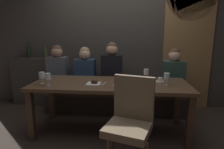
{
  "coord_description": "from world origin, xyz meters",
  "views": [
    {
      "loc": [
        0.28,
        -2.63,
        1.42
      ],
      "look_at": [
        0.02,
        0.09,
        0.84
      ],
      "focal_mm": 30.78,
      "sensor_mm": 36.0,
      "label": 1
    }
  ],
  "objects": [
    {
      "name": "wine_glass_end_right",
      "position": [
        -0.82,
        -0.21,
        0.86
      ],
      "size": [
        0.08,
        0.08,
        0.16
      ],
      "color": "silver",
      "rests_on": "dining_table"
    },
    {
      "name": "chair_near_side",
      "position": [
        0.29,
        -0.72,
        0.56
      ],
      "size": [
        0.55,
        0.55,
        0.98
      ],
      "color": "brown",
      "rests_on": "ground"
    },
    {
      "name": "diner_far_end",
      "position": [
        -0.04,
        0.69,
        0.85
      ],
      "size": [
        0.36,
        0.24,
        0.83
      ],
      "color": "black",
      "rests_on": "banquette_bench"
    },
    {
      "name": "wine_glass_far_right",
      "position": [
        0.77,
        -0.04,
        0.85
      ],
      "size": [
        0.08,
        0.08,
        0.16
      ],
      "color": "silver",
      "rests_on": "dining_table"
    },
    {
      "name": "folded_napkin",
      "position": [
        0.12,
        -0.14,
        0.74
      ],
      "size": [
        0.14,
        0.13,
        0.01
      ],
      "primitive_type": "cube",
      "rotation": [
        0.0,
        0.0,
        -0.35
      ],
      "color": "silver",
      "rests_on": "dining_table"
    },
    {
      "name": "espresso_cup",
      "position": [
        0.71,
        0.12,
        0.77
      ],
      "size": [
        0.12,
        0.12,
        0.06
      ],
      "color": "white",
      "rests_on": "dining_table"
    },
    {
      "name": "arched_door",
      "position": [
        1.35,
        1.15,
        1.36
      ],
      "size": [
        0.9,
        0.05,
        2.55
      ],
      "color": "olive",
      "rests_on": "ground"
    },
    {
      "name": "diner_redhead",
      "position": [
        -1.04,
        0.73,
        0.82
      ],
      "size": [
        0.36,
        0.24,
        0.78
      ],
      "color": "#4C515B",
      "rests_on": "banquette_bench"
    },
    {
      "name": "wine_bottle_pale_label",
      "position": [
        -1.41,
        1.05,
        1.07
      ],
      "size": [
        0.08,
        0.08,
        0.33
      ],
      "color": "#384728",
      "rests_on": "back_counter"
    },
    {
      "name": "wine_glass_end_left",
      "position": [
        0.52,
        0.23,
        0.85
      ],
      "size": [
        0.08,
        0.08,
        0.16
      ],
      "color": "silver",
      "rests_on": "dining_table"
    },
    {
      "name": "diner_bearded",
      "position": [
        -0.53,
        0.72,
        0.8
      ],
      "size": [
        0.36,
        0.24,
        0.75
      ],
      "color": "navy",
      "rests_on": "banquette_bench"
    },
    {
      "name": "dessert_plate",
      "position": [
        -0.22,
        -0.1,
        0.75
      ],
      "size": [
        0.19,
        0.19,
        0.05
      ],
      "color": "white",
      "rests_on": "dining_table"
    },
    {
      "name": "back_wall_tiled",
      "position": [
        0.0,
        1.22,
        1.5
      ],
      "size": [
        6.0,
        0.12,
        3.0
      ],
      "primitive_type": "cube",
      "color": "#423D38",
      "rests_on": "ground"
    },
    {
      "name": "back_counter",
      "position": [
        -1.55,
        1.04,
        0.47
      ],
      "size": [
        1.1,
        0.28,
        0.95
      ],
      "primitive_type": "cube",
      "color": "#38342F",
      "rests_on": "ground"
    },
    {
      "name": "banquette_bench",
      "position": [
        0.0,
        0.7,
        0.23
      ],
      "size": [
        2.5,
        0.44,
        0.45
      ],
      "color": "#312A23",
      "rests_on": "ground"
    },
    {
      "name": "wine_bottle_dark_red",
      "position": [
        -1.75,
        1.04,
        1.07
      ],
      "size": [
        0.08,
        0.08,
        0.33
      ],
      "color": "black",
      "rests_on": "back_counter"
    },
    {
      "name": "ground",
      "position": [
        0.0,
        0.0,
        0.0
      ],
      "size": [
        9.0,
        9.0,
        0.0
      ],
      "primitive_type": "plane",
      "color": "#382D26"
    },
    {
      "name": "dining_table",
      "position": [
        0.0,
        0.0,
        0.65
      ],
      "size": [
        2.2,
        0.84,
        0.74
      ],
      "color": "#493422",
      "rests_on": "ground"
    },
    {
      "name": "wine_glass_near_right",
      "position": [
        0.38,
        -0.33,
        0.86
      ],
      "size": [
        0.08,
        0.08,
        0.16
      ],
      "color": "silver",
      "rests_on": "dining_table"
    },
    {
      "name": "fork_on_table",
      "position": [
        -0.08,
        -0.08,
        0.74
      ],
      "size": [
        0.05,
        0.17,
        0.01
      ],
      "primitive_type": "cube",
      "rotation": [
        0.0,
        0.0,
        -0.23
      ],
      "color": "silver",
      "rests_on": "dining_table"
    },
    {
      "name": "diner_near_end",
      "position": [
        1.02,
        0.68,
        0.8
      ],
      "size": [
        0.36,
        0.24,
        0.74
      ],
      "color": "#2D473D",
      "rests_on": "banquette_bench"
    },
    {
      "name": "wine_glass_far_left",
      "position": [
        -0.94,
        -0.15,
        0.85
      ],
      "size": [
        0.08,
        0.08,
        0.16
      ],
      "color": "silver",
      "rests_on": "dining_table"
    }
  ]
}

